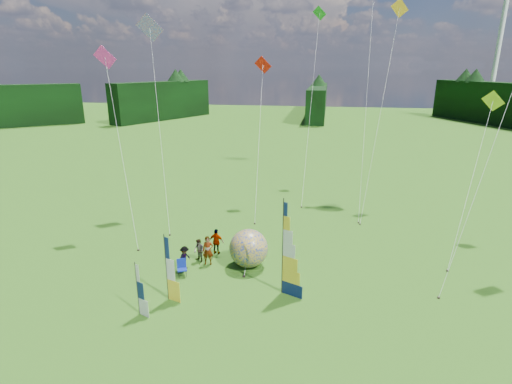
% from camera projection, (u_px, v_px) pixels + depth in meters
% --- Properties ---
extents(ground, '(220.00, 220.00, 0.00)m').
position_uv_depth(ground, '(262.00, 326.00, 19.29)').
color(ground, '#305720').
rests_on(ground, ground).
extents(treeline_ring, '(210.00, 210.00, 8.00)m').
position_uv_depth(treeline_ring, '(262.00, 251.00, 18.08)').
color(treeline_ring, black).
rests_on(treeline_ring, ground).
extents(turbine_right, '(8.00, 1.20, 30.00)m').
position_uv_depth(turbine_right, '(497.00, 53.00, 102.98)').
color(turbine_right, silver).
rests_on(turbine_right, ground).
extents(feather_banner_main, '(1.35, 0.66, 5.32)m').
position_uv_depth(feather_banner_main, '(283.00, 249.00, 21.34)').
color(feather_banner_main, navy).
rests_on(feather_banner_main, ground).
extents(side_banner_left, '(1.00, 0.40, 3.67)m').
position_uv_depth(side_banner_left, '(166.00, 269.00, 20.96)').
color(side_banner_left, yellow).
rests_on(side_banner_left, ground).
extents(side_banner_far, '(0.82, 0.41, 2.82)m').
position_uv_depth(side_banner_far, '(137.00, 289.00, 19.80)').
color(side_banner_far, white).
rests_on(side_banner_far, ground).
extents(bol_inflatable, '(3.11, 3.11, 2.41)m').
position_uv_depth(bol_inflatable, '(249.00, 248.00, 24.73)').
color(bol_inflatable, '#001D87').
rests_on(bol_inflatable, ground).
extents(spectator_a, '(0.76, 0.57, 1.87)m').
position_uv_depth(spectator_a, '(208.00, 251.00, 25.03)').
color(spectator_a, '#66594C').
rests_on(spectator_a, ground).
extents(spectator_b, '(0.81, 0.73, 1.52)m').
position_uv_depth(spectator_b, '(199.00, 251.00, 25.43)').
color(spectator_b, '#66594C').
rests_on(spectator_b, ground).
extents(spectator_c, '(0.59, 1.03, 1.50)m').
position_uv_depth(spectator_c, '(185.00, 258.00, 24.49)').
color(spectator_c, '#66594C').
rests_on(spectator_c, ground).
extents(spectator_d, '(1.09, 0.56, 1.77)m').
position_uv_depth(spectator_d, '(217.00, 242.00, 26.42)').
color(spectator_d, '#66594C').
rests_on(spectator_d, ground).
extents(camp_chair, '(0.79, 0.79, 1.03)m').
position_uv_depth(camp_chair, '(182.00, 268.00, 23.72)').
color(camp_chair, navy).
rests_on(camp_chair, ground).
extents(kite_whale, '(7.64, 14.21, 21.74)m').
position_uv_depth(kite_whale, '(368.00, 80.00, 33.53)').
color(kite_whale, black).
rests_on(kite_whale, ground).
extents(kite_rainbow_delta, '(8.76, 11.41, 16.71)m').
position_uv_depth(kite_rainbow_delta, '(159.00, 116.00, 30.45)').
color(kite_rainbow_delta, '#CD5533').
rests_on(kite_rainbow_delta, ground).
extents(kite_parafoil, '(11.23, 12.17, 16.06)m').
position_uv_depth(kite_parafoil, '(492.00, 142.00, 21.87)').
color(kite_parafoil, '#B9091F').
rests_on(kite_parafoil, ground).
extents(small_kite_red, '(4.03, 9.94, 13.35)m').
position_uv_depth(small_kite_red, '(259.00, 133.00, 33.08)').
color(small_kite_red, red).
rests_on(small_kite_red, ground).
extents(small_kite_orange, '(7.18, 11.72, 17.97)m').
position_uv_depth(small_kite_orange, '(381.00, 105.00, 32.56)').
color(small_kite_orange, '#F2A31D').
rests_on(small_kite_orange, ground).
extents(small_kite_yellow, '(8.33, 11.27, 10.87)m').
position_uv_depth(small_kite_yellow, '(473.00, 171.00, 26.04)').
color(small_kite_yellow, '#EBFF28').
rests_on(small_kite_yellow, ground).
extents(small_kite_pink, '(6.87, 7.67, 13.92)m').
position_uv_depth(small_kite_pink, '(120.00, 143.00, 27.32)').
color(small_kite_pink, '#EC2C98').
rests_on(small_kite_pink, ground).
extents(small_kite_green, '(5.36, 13.73, 18.29)m').
position_uv_depth(small_kite_green, '(311.00, 97.00, 37.81)').
color(small_kite_green, green).
rests_on(small_kite_green, ground).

